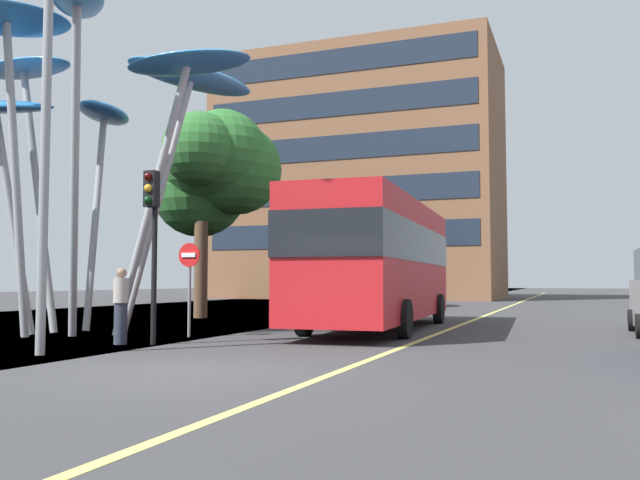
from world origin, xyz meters
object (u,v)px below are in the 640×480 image
at_px(street_lamp, 61,61).
at_px(no_entry_sign, 189,274).
at_px(red_bus, 378,256).
at_px(traffic_light_kerb_far, 278,239).
at_px(traffic_light_opposite, 337,246).
at_px(pedestrian, 121,306).
at_px(leaf_sculpture, 85,88).
at_px(traffic_light_kerb_near, 152,219).
at_px(traffic_light_island_mid, 325,243).

distance_m(street_lamp, no_entry_sign, 6.06).
relative_size(red_bus, traffic_light_kerb_far, 2.94).
relative_size(traffic_light_opposite, pedestrian, 2.20).
xyz_separation_m(red_bus, leaf_sculpture, (-6.94, -4.38, 4.51)).
bearing_deg(street_lamp, no_entry_sign, 88.78).
bearing_deg(traffic_light_opposite, traffic_light_kerb_near, -92.66).
height_order(red_bus, traffic_light_kerb_far, red_bus).
height_order(traffic_light_kerb_near, traffic_light_opposite, traffic_light_kerb_near).
relative_size(leaf_sculpture, traffic_light_kerb_near, 2.48).
xyz_separation_m(traffic_light_kerb_near, traffic_light_kerb_far, (0.38, 5.83, -0.12)).
bearing_deg(pedestrian, traffic_light_kerb_near, 9.26).
xyz_separation_m(pedestrian, no_entry_sign, (0.37, 2.20, 0.73)).
xyz_separation_m(traffic_light_kerb_near, traffic_light_opposite, (0.50, 10.80, -0.08)).
relative_size(leaf_sculpture, traffic_light_opposite, 2.56).
bearing_deg(traffic_light_kerb_near, red_bus, 62.00).
bearing_deg(traffic_light_kerb_far, leaf_sculpture, -135.52).
distance_m(traffic_light_opposite, street_lamp, 13.58).
bearing_deg(traffic_light_island_mid, pedestrian, -96.96).
height_order(red_bus, street_lamp, street_lamp).
bearing_deg(no_entry_sign, street_lamp, -91.22).
relative_size(red_bus, street_lamp, 1.19).
xyz_separation_m(traffic_light_island_mid, pedestrian, (-1.18, -9.70, -1.88)).
relative_size(traffic_light_island_mid, street_lamp, 0.42).
xyz_separation_m(traffic_light_kerb_far, traffic_light_opposite, (0.12, 4.97, 0.04)).
height_order(traffic_light_opposite, pedestrian, traffic_light_opposite).
relative_size(traffic_light_kerb_near, pedestrian, 2.27).
bearing_deg(leaf_sculpture, traffic_light_opposite, 65.25).
bearing_deg(no_entry_sign, traffic_light_island_mid, 83.78).
height_order(leaf_sculpture, traffic_light_kerb_far, leaf_sculpture).
bearing_deg(traffic_light_kerb_far, traffic_light_opposite, 88.59).
relative_size(traffic_light_island_mid, traffic_light_opposite, 1.02).
bearing_deg(traffic_light_opposite, traffic_light_kerb_far, -91.41).
bearing_deg(traffic_light_opposite, street_lamp, -94.06).
distance_m(traffic_light_island_mid, traffic_light_opposite, 1.22).
height_order(street_lamp, no_entry_sign, street_lamp).
height_order(red_bus, leaf_sculpture, leaf_sculpture).
xyz_separation_m(leaf_sculpture, traffic_light_island_mid, (4.06, 7.64, -3.89)).
bearing_deg(street_lamp, leaf_sculpture, 125.80).
bearing_deg(pedestrian, no_entry_sign, 80.53).
xyz_separation_m(traffic_light_kerb_near, no_entry_sign, (-0.34, 2.09, -1.19)).
height_order(traffic_light_kerb_near, pedestrian, traffic_light_kerb_near).
relative_size(traffic_light_opposite, no_entry_sign, 1.58).
height_order(street_lamp, pedestrian, street_lamp).
bearing_deg(traffic_light_kerb_far, red_bus, 9.34).
height_order(traffic_light_kerb_near, no_entry_sign, traffic_light_kerb_near).
xyz_separation_m(leaf_sculpture, traffic_light_kerb_near, (3.58, -1.94, -3.84)).
distance_m(traffic_light_kerb_far, traffic_light_island_mid, 3.76).
bearing_deg(no_entry_sign, leaf_sculpture, -177.48).
height_order(traffic_light_kerb_near, traffic_light_island_mid, traffic_light_kerb_near).
xyz_separation_m(traffic_light_kerb_near, pedestrian, (-0.71, -0.12, -1.92)).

